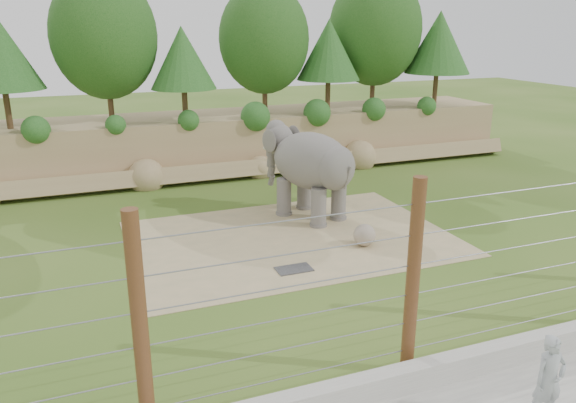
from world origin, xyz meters
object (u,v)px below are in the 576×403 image
object	(u,v)px
elephant	(311,174)
zookeeper	(549,380)
barrier_fence	(413,280)
stone_ball	(365,235)

from	to	relation	value
elephant	zookeeper	world-z (taller)	elephant
zookeeper	barrier_fence	bearing A→B (deg)	129.85
stone_ball	zookeeper	size ratio (longest dim) A/B	0.42
barrier_fence	elephant	bearing A→B (deg)	78.28
stone_ball	zookeeper	world-z (taller)	zookeeper
zookeeper	elephant	bearing A→B (deg)	92.87
elephant	barrier_fence	bearing A→B (deg)	-124.80
elephant	zookeeper	bearing A→B (deg)	-115.46
stone_ball	zookeeper	distance (m)	8.25
stone_ball	barrier_fence	distance (m)	6.74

